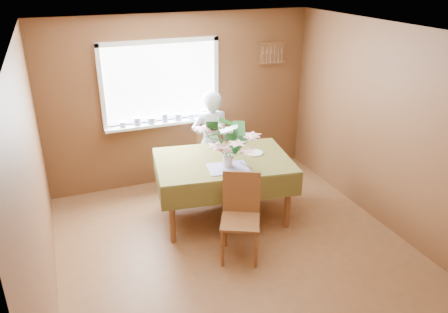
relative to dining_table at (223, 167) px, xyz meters
name	(u,v)px	position (x,y,z in m)	size (l,w,h in m)	color
floor	(242,258)	(-0.14, -0.94, -0.72)	(4.50, 4.50, 0.00)	brown
ceiling	(246,35)	(-0.14, -0.94, 1.78)	(4.50, 4.50, 0.00)	white
wall_back	(182,101)	(-0.14, 1.31, 0.53)	(4.00, 4.00, 0.00)	brown
wall_front	(396,302)	(-0.14, -3.19, 0.53)	(4.00, 4.00, 0.00)	brown
wall_left	(36,193)	(-2.14, -0.94, 0.53)	(4.50, 4.50, 0.00)	brown
wall_right	(397,134)	(1.86, -0.94, 0.53)	(4.50, 4.50, 0.00)	brown
window_assembly	(163,98)	(-0.44, 1.25, 0.62)	(1.72, 0.20, 1.22)	white
spoon_rack	(272,53)	(1.31, 1.27, 1.13)	(0.44, 0.05, 0.33)	brown
dining_table	(223,167)	(0.00, 0.00, 0.00)	(1.86, 1.40, 0.83)	brown
chair_far	(210,155)	(0.15, 0.93, -0.23)	(0.48, 0.48, 0.89)	brown
chair_near	(241,212)	(-0.12, -0.83, -0.18)	(0.57, 0.57, 0.99)	brown
seated_woman	(211,142)	(0.12, 0.77, 0.03)	(0.55, 0.36, 1.51)	white
flower_bouquet	(228,140)	(-0.03, -0.21, 0.45)	(0.61, 0.61, 0.53)	white
side_plate	(254,153)	(0.45, 0.03, 0.11)	(0.23, 0.23, 0.01)	white
table_knife	(245,165)	(0.18, -0.29, 0.11)	(0.02, 0.21, 0.00)	silver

